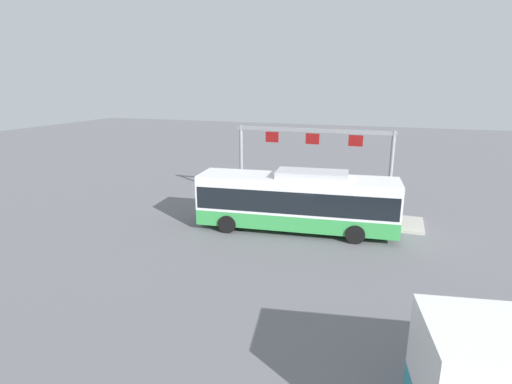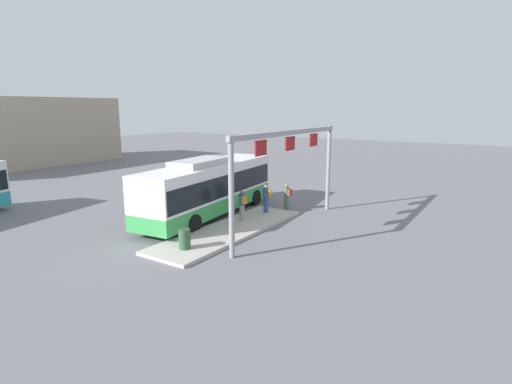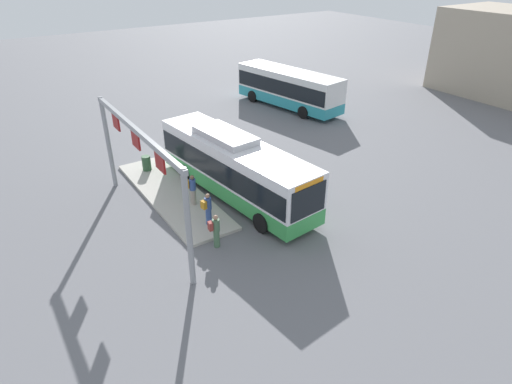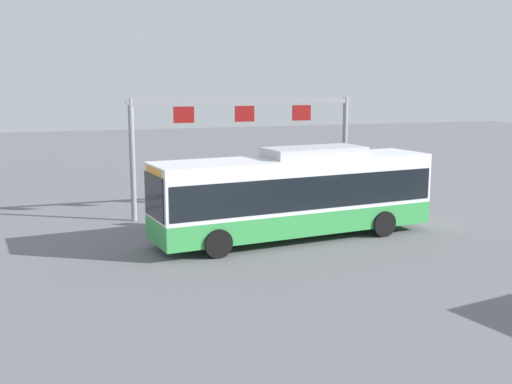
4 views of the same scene
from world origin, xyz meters
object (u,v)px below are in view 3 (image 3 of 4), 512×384
(bus_background_left, at_px, (289,87))
(person_boarding, at_px, (216,230))
(trash_bin, at_px, (146,163))
(person_waiting_mid, at_px, (192,189))
(bus_main, at_px, (235,165))
(person_waiting_near, at_px, (208,208))

(bus_background_left, height_order, person_boarding, bus_background_left)
(bus_background_left, bearing_deg, trash_bin, 100.19)
(trash_bin, bearing_deg, person_boarding, -1.13)
(person_waiting_mid, bearing_deg, bus_main, 23.28)
(person_waiting_near, bearing_deg, bus_main, 22.98)
(person_waiting_near, bearing_deg, person_waiting_mid, 70.66)
(person_boarding, relative_size, trash_bin, 1.86)
(bus_main, xyz_separation_m, trash_bin, (-5.37, -3.03, -1.20))
(bus_background_left, bearing_deg, person_waiting_near, 121.59)
(person_boarding, bearing_deg, bus_background_left, 51.60)
(bus_background_left, distance_m, person_waiting_mid, 17.72)
(bus_main, xyz_separation_m, person_boarding, (3.63, -3.21, -0.92))
(person_waiting_near, xyz_separation_m, person_waiting_mid, (-2.16, 0.23, 0.00))
(person_waiting_near, xyz_separation_m, trash_bin, (-7.37, -0.30, -0.44))
(person_boarding, distance_m, trash_bin, 9.01)
(person_waiting_mid, relative_size, trash_bin, 1.86)
(person_boarding, distance_m, person_waiting_mid, 3.87)
(bus_main, relative_size, person_waiting_mid, 6.65)
(person_waiting_mid, distance_m, trash_bin, 5.25)
(bus_main, distance_m, bus_background_left, 15.88)
(person_waiting_mid, bearing_deg, person_boarding, -73.53)
(bus_background_left, distance_m, person_boarding, 20.73)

